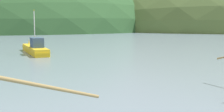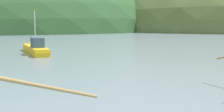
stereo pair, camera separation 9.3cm
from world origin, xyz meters
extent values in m
cube|color=gold|center=(-15.54, 45.26, 0.48)|extent=(7.54, 11.17, 0.96)
cube|color=gold|center=(-15.54, 45.26, 0.53)|extent=(7.61, 11.28, 0.17)
cone|color=gold|center=(-18.27, 49.97, 1.31)|extent=(0.27, 0.27, 0.70)
cube|color=#334C6B|center=(-14.53, 43.51, 1.61)|extent=(2.59, 3.04, 1.30)
cylinder|color=silver|center=(-15.35, 44.93, 3.38)|extent=(0.12, 0.12, 4.85)
cube|color=gold|center=(-15.35, 44.93, 5.93)|extent=(0.21, 0.33, 0.20)
cylinder|color=#997F4C|center=(-4.16, 13.54, 2.77)|extent=(4.20, 6.93, 2.77)
camera|label=1|loc=(-0.43, 6.43, 4.21)|focal=46.32mm
camera|label=2|loc=(-0.34, 6.44, 4.21)|focal=46.32mm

